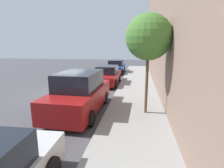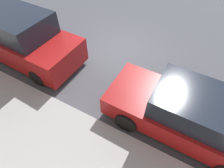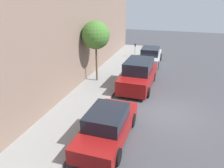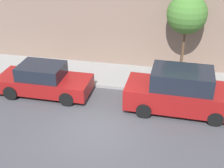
# 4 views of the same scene
# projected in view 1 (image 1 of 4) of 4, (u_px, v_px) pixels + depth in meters

# --- Properties ---
(ground_plane) EXTENTS (60.00, 60.00, 0.00)m
(ground_plane) POSITION_uv_depth(u_px,v_px,m) (65.00, 93.00, 12.13)
(ground_plane) COLOR #424247
(sidewalk) EXTENTS (2.77, 32.00, 0.15)m
(sidewalk) POSITION_uv_depth(u_px,v_px,m) (136.00, 94.00, 11.39)
(sidewalk) COLOR gray
(sidewalk) RESTS_ON ground_plane
(parked_suv_second) EXTENTS (2.09, 4.85, 1.98)m
(parked_suv_second) POSITION_uv_depth(u_px,v_px,m) (80.00, 93.00, 8.44)
(parked_suv_second) COLOR maroon
(parked_suv_second) RESTS_ON ground_plane
(parked_sedan_third) EXTENTS (1.92, 4.52, 1.54)m
(parked_sedan_third) POSITION_uv_depth(u_px,v_px,m) (107.00, 76.00, 14.72)
(parked_sedan_third) COLOR maroon
(parked_sedan_third) RESTS_ON ground_plane
(parked_sedan_fourth) EXTENTS (1.92, 4.54, 1.54)m
(parked_sedan_fourth) POSITION_uv_depth(u_px,v_px,m) (116.00, 67.00, 20.80)
(parked_sedan_fourth) COLOR navy
(parked_sedan_fourth) RESTS_ON ground_plane
(street_tree) EXTENTS (1.98, 1.98, 4.38)m
(street_tree) POSITION_uv_depth(u_px,v_px,m) (149.00, 37.00, 7.41)
(street_tree) COLOR brown
(street_tree) RESTS_ON sidewalk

